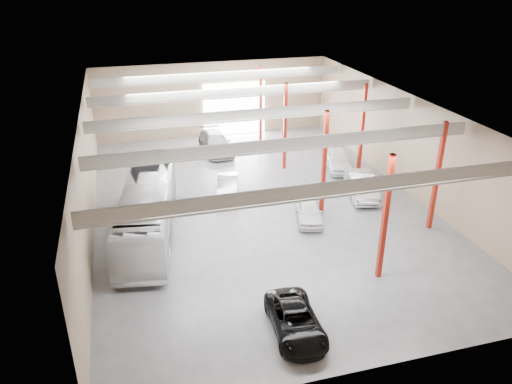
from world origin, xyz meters
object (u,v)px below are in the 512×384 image
black_sedan (295,321)px  car_right_near (362,185)px  car_right_far (338,160)px  car_row_b (228,186)px  car_row_c (216,143)px  coach_bus (148,210)px  car_row_a (309,211)px

black_sedan → car_right_near: (9.46, 12.48, 0.18)m
car_right_far → car_right_near: bearing=-81.6°
car_row_b → car_right_far: bearing=28.9°
car_row_b → car_row_c: bearing=98.6°
coach_bus → car_row_b: (5.91, 4.38, -1.00)m
car_row_a → car_row_b: car_row_b is taller
car_row_b → car_row_c: 9.10m
car_right_far → car_row_a: bearing=-111.6°
black_sedan → coach_bus: bearing=121.5°
car_row_c → car_row_b: bearing=-98.4°
coach_bus → car_row_c: coach_bus is taller
car_row_a → car_right_near: car_right_near is taller
coach_bus → car_right_near: size_ratio=2.45×
car_right_far → car_row_b: bearing=-151.9°
car_row_b → car_right_far: size_ratio=0.90×
black_sedan → car_right_near: car_right_near is taller
car_row_a → car_right_near: bearing=42.2°
black_sedan → car_row_b: (0.25, 15.20, 0.05)m
coach_bus → car_right_far: (15.61, 6.86, -0.90)m
car_row_a → car_row_b: (-4.25, 5.20, 0.01)m
coach_bus → car_row_b: 7.43m
car_right_far → black_sedan: bearing=-105.6°
car_row_b → car_right_near: size_ratio=0.84×
car_row_a → black_sedan: bearing=-98.6°
black_sedan → car_row_b: car_row_b is taller
car_row_c → car_row_a: bearing=-79.4°
car_right_near → car_row_b: bearing=177.6°
car_row_c → car_right_far: car_row_c is taller
car_row_a → car_row_c: car_row_c is taller
coach_bus → car_row_b: bearing=45.9°
black_sedan → car_right_near: 15.66m
car_right_near → coach_bus: bearing=-159.7°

